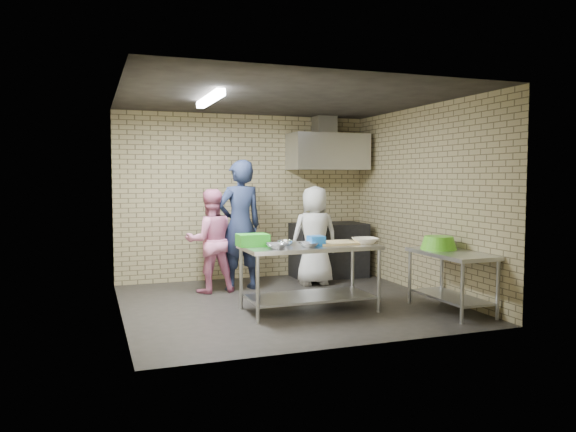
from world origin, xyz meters
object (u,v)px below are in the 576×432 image
Objects in this scene: stove at (329,250)px; blue_tub at (316,241)px; prep_table at (309,278)px; man_navy at (240,225)px; green_basin at (439,243)px; side_counter at (451,281)px; green_crate at (253,240)px; woman_white at (315,235)px; woman_pink at (210,241)px; bottle_red at (326,156)px.

blue_tub is (-1.16, -2.23, 0.44)m from stove.
man_navy is (-0.48, 1.57, 0.55)m from prep_table.
prep_table is at bearing 167.29° from green_basin.
side_counter is 2.53m from green_crate.
woman_white is at bearing 65.33° from prep_table.
man_navy is (-1.69, -0.56, 0.52)m from stove.
stove is 2.57m from green_basin.
green_crate is at bearing 163.65° from blue_tub.
green_basin is at bearing 141.16° from woman_pink.
green_crate reaches higher than prep_table.
green_basin is (2.34, -0.49, -0.07)m from green_crate.
green_crate is at bearing -133.57° from stove.
green_basin is at bearing -9.64° from blue_tub.
side_counter is 0.62× the size of man_navy.
bottle_red is at bearing -165.20° from man_navy.
side_counter is 2.79m from stove.
man_navy is 1.21m from woman_white.
prep_table is at bearing 118.87° from woman_pink.
woman_pink is (-0.45, -0.03, -0.21)m from man_navy.
blue_tub reaches higher than stove.
prep_table is 1.11× the size of woman_pink.
bottle_red reaches higher than side_counter.
side_counter is at bearing 137.96° from woman_pink.
woman_white reaches higher than side_counter.
prep_table is 1.08× the size of woman_white.
green_crate is 2.00× the size of blue_tub.
prep_table is at bearing 68.65° from woman_white.
bottle_red is at bearing 63.87° from blue_tub.
woman_white is at bearing 113.37° from side_counter.
side_counter is at bearing -17.40° from green_crate.
green_basin is at bearing -80.24° from stove.
woman_pink is at bearing 120.75° from blue_tub.
blue_tub is 2.98m from bottle_red.
green_basin reaches higher than prep_table.
woman_pink is at bearing -6.68° from man_navy.
blue_tub is 1.80m from woman_white.
woman_white is at bearing 178.47° from woman_pink.
blue_tub is at bearing 170.36° from green_basin.
green_crate is 2.39m from green_basin.
side_counter is at bearing 116.69° from woman_white.
blue_tub is (0.75, -0.22, -0.01)m from green_crate.
blue_tub is at bearing -16.35° from green_crate.
woman_white is at bearing 68.12° from blue_tub.
prep_table is 1.77m from side_counter.
stove is 1.85m from man_navy.
woman_white is (-0.54, -0.81, -1.26)m from bottle_red.
blue_tub is 0.12× the size of woman_pink.
side_counter is 6.67× the size of bottle_red.
bottle_red is 1.59m from woman_white.
side_counter is 3.24× the size of green_crate.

